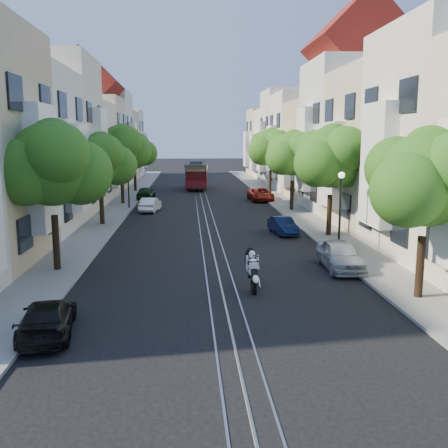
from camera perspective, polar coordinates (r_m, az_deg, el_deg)
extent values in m
plane|color=black|center=(48.62, -2.57, 2.78)|extent=(200.00, 200.00, 0.00)
cube|color=gray|center=(49.34, 5.89, 2.92)|extent=(2.50, 80.00, 0.12)
cube|color=gray|center=(48.97, -11.09, 2.73)|extent=(2.50, 80.00, 0.12)
cube|color=gray|center=(48.61, -3.22, 2.79)|extent=(0.06, 80.00, 0.02)
cube|color=gray|center=(48.62, -2.57, 2.80)|extent=(0.06, 80.00, 0.02)
cube|color=gray|center=(48.64, -1.92, 2.80)|extent=(0.06, 80.00, 0.02)
cube|color=tan|center=(48.62, -2.57, 2.79)|extent=(0.08, 80.00, 0.01)
cube|color=white|center=(26.06, 17.34, 6.47)|extent=(0.90, 3.04, 6.05)
cube|color=beige|center=(34.88, 18.44, 7.77)|extent=(7.00, 8.00, 10.00)
cube|color=white|center=(33.65, 12.34, 6.63)|extent=(0.90, 3.04, 5.50)
cube|color=silver|center=(42.38, 14.36, 9.59)|extent=(7.00, 8.00, 12.00)
cube|color=white|center=(41.35, 9.25, 8.44)|extent=(0.90, 3.04, 6.60)
cube|color=#C6B28C|center=(50.06, 11.39, 7.97)|extent=(7.00, 8.00, 9.00)
cube|color=white|center=(49.21, 7.06, 7.22)|extent=(0.90, 3.04, 4.95)
cube|color=white|center=(57.79, 9.29, 9.00)|extent=(7.00, 8.00, 10.50)
cube|color=white|center=(57.06, 5.52, 8.23)|extent=(0.90, 3.04, 5.78)
cube|color=beige|center=(65.60, 7.68, 9.56)|extent=(7.00, 8.00, 11.50)
cube|color=white|center=(64.95, 4.34, 8.80)|extent=(0.90, 3.04, 6.32)
cube|color=silver|center=(73.46, 6.39, 8.82)|extent=(7.00, 8.00, 9.50)
cube|color=white|center=(72.89, 3.40, 8.26)|extent=(0.90, 3.04, 5.23)
cube|color=beige|center=(81.34, 5.36, 9.10)|extent=(7.00, 8.00, 10.00)
cube|color=white|center=(80.82, 2.66, 8.56)|extent=(0.90, 3.04, 5.50)
cube|color=white|center=(25.25, -20.12, 6.02)|extent=(0.90, 3.04, 5.93)
cube|color=white|center=(34.00, -22.68, 7.31)|extent=(7.00, 8.00, 9.80)
cube|color=white|center=(33.03, -16.30, 6.26)|extent=(0.90, 3.04, 5.39)
cube|color=beige|center=(41.65, -19.28, 9.19)|extent=(7.00, 8.00, 11.76)
cube|color=white|center=(40.85, -14.00, 8.12)|extent=(0.90, 3.04, 6.47)
cube|color=silver|center=(49.45, -16.78, 7.63)|extent=(7.00, 8.00, 8.82)
cube|color=white|center=(48.79, -12.35, 6.96)|extent=(0.90, 3.04, 4.85)
cube|color=beige|center=(57.26, -15.07, 8.68)|extent=(7.00, 8.00, 10.29)
cube|color=white|center=(56.69, -11.23, 7.99)|extent=(0.90, 3.04, 5.66)
cube|color=silver|center=(65.13, -13.76, 9.26)|extent=(7.00, 8.00, 11.27)
cube|color=white|center=(64.63, -10.37, 8.58)|extent=(0.90, 3.04, 6.20)
cube|color=#C6B28C|center=(73.05, -12.69, 8.57)|extent=(7.00, 8.00, 9.31)
cube|color=white|center=(72.60, -9.67, 8.07)|extent=(0.90, 3.04, 5.12)
cube|color=white|center=(80.96, -11.86, 8.87)|extent=(7.00, 8.00, 9.80)
cube|color=white|center=(80.56, -9.13, 8.39)|extent=(0.90, 3.04, 5.39)
cylinder|color=black|center=(19.78, 21.49, -4.57)|extent=(0.30, 0.30, 2.27)
sphere|color=#205615|center=(19.27, 22.09, 4.75)|extent=(3.38, 3.38, 3.38)
sphere|color=#205615|center=(20.25, 24.20, 3.68)|extent=(2.70, 2.70, 2.70)
sphere|color=#205615|center=(18.26, 20.30, 3.67)|extent=(2.64, 2.64, 2.64)
sphere|color=#205615|center=(19.36, 22.40, 7.42)|extent=(2.03, 2.03, 2.03)
cylinder|color=black|center=(30.79, 11.93, 1.02)|extent=(0.30, 0.30, 2.45)
sphere|color=#205615|center=(30.47, 12.16, 7.47)|extent=(3.64, 3.64, 3.64)
sphere|color=#205615|center=(31.28, 13.82, 6.73)|extent=(2.91, 2.91, 2.91)
sphere|color=#205615|center=(29.55, 10.73, 6.87)|extent=(2.84, 2.84, 2.84)
sphere|color=#205615|center=(30.57, 12.35, 9.16)|extent=(2.18, 2.18, 2.18)
cylinder|color=black|center=(41.39, 7.76, 3.30)|extent=(0.30, 0.30, 2.38)
sphere|color=#205615|center=(41.15, 7.86, 7.96)|extent=(3.54, 3.54, 3.54)
sphere|color=#205615|center=(41.89, 9.19, 7.41)|extent=(2.83, 2.83, 2.83)
sphere|color=#205615|center=(40.28, 6.73, 7.52)|extent=(2.76, 2.76, 2.76)
sphere|color=#205615|center=(41.25, 8.00, 9.21)|extent=(2.12, 2.12, 2.12)
cylinder|color=black|center=(52.14, 5.29, 4.75)|extent=(0.30, 0.30, 2.52)
sphere|color=#205615|center=(51.95, 5.35, 8.67)|extent=(3.74, 3.74, 3.74)
sphere|color=#205615|center=(52.64, 6.45, 8.23)|extent=(3.00, 3.00, 3.00)
sphere|color=#205615|center=(51.12, 4.41, 8.33)|extent=(2.92, 2.92, 2.92)
sphere|color=#205615|center=(52.06, 5.46, 9.66)|extent=(2.25, 2.25, 2.25)
cylinder|color=black|center=(23.47, -18.65, -1.99)|extent=(0.30, 0.30, 2.45)
sphere|color=#205615|center=(23.05, -19.12, 6.47)|extent=(3.64, 3.64, 3.64)
sphere|color=#205615|center=(23.30, -16.12, 5.67)|extent=(2.91, 2.91, 2.91)
sphere|color=#205615|center=(22.66, -21.86, 5.50)|extent=(2.84, 2.84, 2.84)
sphere|color=#205615|center=(23.09, -18.94, 8.73)|extent=(2.18, 2.18, 2.18)
cylinder|color=black|center=(35.07, -13.80, 1.86)|extent=(0.30, 0.30, 2.27)
sphere|color=#205615|center=(34.78, -14.01, 7.11)|extent=(3.38, 3.38, 3.38)
sphere|color=#205615|center=(35.13, -12.07, 6.56)|extent=(2.70, 2.70, 2.70)
sphere|color=#205615|center=(34.29, -15.77, 6.50)|extent=(2.64, 2.64, 2.64)
sphere|color=#205615|center=(34.84, -13.88, 8.60)|extent=(2.03, 2.03, 2.03)
cylinder|color=black|center=(45.85, -11.53, 3.97)|extent=(0.30, 0.30, 2.62)
sphere|color=#205615|center=(45.64, -11.69, 8.61)|extent=(3.90, 3.90, 3.90)
sphere|color=#205615|center=(46.01, -10.22, 8.17)|extent=(3.12, 3.12, 3.12)
sphere|color=#205615|center=(45.08, -13.01, 8.17)|extent=(3.04, 3.04, 3.04)
sphere|color=#205615|center=(45.72, -11.59, 9.75)|extent=(2.34, 2.34, 2.34)
cylinder|color=black|center=(56.74, -10.12, 4.98)|extent=(0.30, 0.30, 2.38)
sphere|color=#205615|center=(56.57, -10.22, 8.38)|extent=(3.54, 3.54, 3.54)
sphere|color=#205615|center=(56.97, -9.05, 8.02)|extent=(2.83, 2.83, 2.83)
sphere|color=#205615|center=(55.99, -11.26, 8.02)|extent=(2.76, 2.76, 2.76)
sphere|color=#205615|center=(56.65, -10.14, 9.29)|extent=(2.12, 2.12, 2.12)
cylinder|color=black|center=(25.68, 13.10, 1.01)|extent=(0.12, 0.12, 4.00)
sphere|color=#FFF2CC|center=(25.46, 13.28, 5.46)|extent=(0.32, 0.32, 0.32)
cylinder|color=black|center=(42.71, -10.87, 4.51)|extent=(0.12, 0.12, 4.00)
sphere|color=#FFF2CC|center=(42.58, -10.96, 7.19)|extent=(0.32, 0.32, 0.32)
torus|color=black|center=(19.41, 3.43, -7.01)|extent=(0.16, 0.81, 0.81)
torus|color=black|center=(20.40, 2.97, -3.79)|extent=(0.54, 0.74, 0.79)
ellipsoid|color=white|center=(19.78, 3.22, -4.90)|extent=(0.48, 1.11, 1.00)
ellipsoid|color=white|center=(19.46, 3.34, -4.57)|extent=(0.41, 0.61, 0.56)
cube|color=black|center=(19.11, 3.51, -5.62)|extent=(0.24, 0.56, 0.42)
cube|color=silver|center=(19.43, 3.35, -4.65)|extent=(0.36, 0.59, 0.23)
sphere|color=black|center=(19.75, 3.22, -4.13)|extent=(0.29, 0.29, 0.29)
cube|color=black|center=(59.23, -3.10, 4.47)|extent=(2.75, 8.01, 0.30)
cube|color=#500D13|center=(59.13, -3.11, 5.61)|extent=(2.67, 5.07, 2.37)
cube|color=beige|center=(59.07, -3.12, 6.47)|extent=(2.72, 5.12, 0.59)
cube|color=#2D2D30|center=(59.05, -3.12, 6.85)|extent=(2.95, 8.03, 0.18)
cube|color=#2D2D30|center=(59.04, -3.12, 7.09)|extent=(1.65, 4.51, 0.35)
imported|color=#A3A6AE|center=(23.38, 13.14, -3.48)|extent=(1.64, 3.93, 1.33)
imported|color=#0C163C|center=(31.36, 6.75, -0.18)|extent=(1.55, 3.36, 1.07)
imported|color=maroon|center=(47.81, 4.20, 3.40)|extent=(2.23, 4.54, 1.24)
imported|color=black|center=(16.32, -19.53, -10.09)|extent=(2.01, 3.89, 1.08)
imported|color=white|center=(41.11, -8.43, 2.21)|extent=(1.67, 3.65, 1.16)
imported|color=black|center=(49.00, -8.89, 3.50)|extent=(1.76, 3.91, 1.30)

